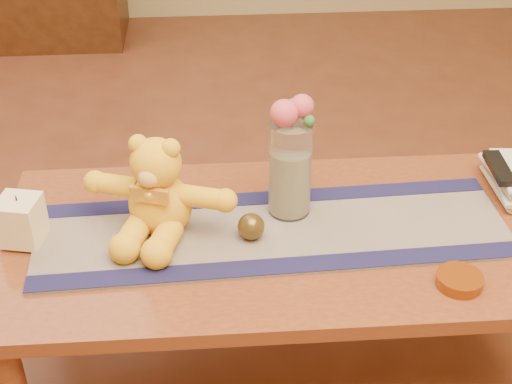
{
  "coord_description": "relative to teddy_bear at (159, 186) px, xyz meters",
  "views": [
    {
      "loc": [
        -0.16,
        -1.51,
        1.6
      ],
      "look_at": [
        -0.05,
        0.0,
        0.58
      ],
      "focal_mm": 52.18,
      "sensor_mm": 36.0,
      "label": 1
    }
  ],
  "objects": [
    {
      "name": "glass_vase",
      "position": [
        0.33,
        0.05,
        0.0
      ],
      "size": [
        0.11,
        0.11,
        0.26
      ],
      "primitive_type": "cylinder",
      "color": "silver",
      "rests_on": "persian_runner"
    },
    {
      "name": "amber_dish",
      "position": [
        0.7,
        -0.27,
        -0.12
      ],
      "size": [
        0.14,
        0.14,
        0.03
      ],
      "primitive_type": "cylinder",
      "rotation": [
        0.0,
        0.0,
        0.44
      ],
      "color": "#BF5914",
      "rests_on": "coffee_table_top"
    },
    {
      "name": "blue_flower_side",
      "position": [
        0.3,
        0.07,
        0.15
      ],
      "size": [
        0.04,
        0.04,
        0.04
      ],
      "primitive_type": "sphere",
      "color": "#535CB4",
      "rests_on": "glass_vase"
    },
    {
      "name": "rose_right",
      "position": [
        0.36,
        0.05,
        0.18
      ],
      "size": [
        0.06,
        0.06,
        0.06
      ],
      "primitive_type": "sphere",
      "color": "#CA4755",
      "rests_on": "glass_vase"
    },
    {
      "name": "book_top",
      "position": [
        0.91,
        0.1,
        -0.07
      ],
      "size": [
        0.18,
        0.24,
        0.02
      ],
      "primitive_type": "imported",
      "rotation": [
        0.0,
        0.0,
        -0.09
      ],
      "color": "beige",
      "rests_on": "book_upper"
    },
    {
      "name": "teddy_bear",
      "position": [
        0.0,
        0.0,
        0.0
      ],
      "size": [
        0.45,
        0.4,
        0.25
      ],
      "primitive_type": null,
      "rotation": [
        0.0,
        0.0,
        -0.32
      ],
      "color": "yellow",
      "rests_on": "persian_runner"
    },
    {
      "name": "leaf_sprig",
      "position": [
        0.37,
        0.03,
        0.15
      ],
      "size": [
        0.03,
        0.03,
        0.03
      ],
      "primitive_type": "sphere",
      "color": "#33662D",
      "rests_on": "glass_vase"
    },
    {
      "name": "runner_border_near",
      "position": [
        0.29,
        -0.18,
        -0.12
      ],
      "size": [
        1.2,
        0.11,
        0.0
      ],
      "primitive_type": "cube",
      "rotation": [
        0.0,
        0.0,
        0.04
      ],
      "color": "#16153F",
      "rests_on": "persian_runner"
    },
    {
      "name": "candle_wick",
      "position": [
        -0.34,
        -0.03,
        -0.0
      ],
      "size": [
        0.0,
        0.0,
        0.01
      ],
      "primitive_type": "cylinder",
      "rotation": [
        0.0,
        0.0,
        -0.21
      ],
      "color": "black",
      "rests_on": "pillar_candle"
    },
    {
      "name": "runner_border_far",
      "position": [
        0.28,
        0.11,
        -0.12
      ],
      "size": [
        1.2,
        0.11,
        0.0
      ],
      "primitive_type": "cube",
      "rotation": [
        0.0,
        0.0,
        0.04
      ],
      "color": "#16153F",
      "rests_on": "persian_runner"
    },
    {
      "name": "floor",
      "position": [
        0.29,
        -0.04,
        -0.58
      ],
      "size": [
        5.5,
        5.5,
        0.0
      ],
      "primitive_type": "plane",
      "color": "#572918",
      "rests_on": "ground"
    },
    {
      "name": "rose_left",
      "position": [
        0.31,
        0.04,
        0.17
      ],
      "size": [
        0.07,
        0.07,
        0.07
      ],
      "primitive_type": "sphere",
      "color": "#CA4755",
      "rests_on": "glass_vase"
    },
    {
      "name": "tv_remote",
      "position": [
        0.9,
        0.1,
        -0.05
      ],
      "size": [
        0.05,
        0.16,
        0.02
      ],
      "primitive_type": "cube",
      "rotation": [
        0.0,
        0.0,
        -0.04
      ],
      "color": "black",
      "rests_on": "book_top"
    },
    {
      "name": "book_upper",
      "position": [
        0.9,
        0.11,
        -0.08
      ],
      "size": [
        0.18,
        0.23,
        0.02
      ],
      "primitive_type": "imported",
      "rotation": [
        0.0,
        0.0,
        0.06
      ],
      "color": "beige",
      "rests_on": "book_lower"
    },
    {
      "name": "book_lower",
      "position": [
        0.91,
        0.1,
        -0.1
      ],
      "size": [
        0.19,
        0.24,
        0.02
      ],
      "primitive_type": "imported",
      "rotation": [
        0.0,
        0.0,
        -0.13
      ],
      "color": "beige",
      "rests_on": "book_bottom"
    },
    {
      "name": "bronze_ball",
      "position": [
        0.22,
        -0.06,
        -0.09
      ],
      "size": [
        0.08,
        0.08,
        0.07
      ],
      "primitive_type": "sphere",
      "rotation": [
        0.0,
        0.0,
        -0.18
      ],
      "color": "#533E1B",
      "rests_on": "persian_runner"
    },
    {
      "name": "table_leg_br",
      "position": [
        0.93,
        0.25,
        -0.38
      ],
      "size": [
        0.07,
        0.07,
        0.41
      ],
      "primitive_type": "cylinder",
      "color": "#5F2A16",
      "rests_on": "floor"
    },
    {
      "name": "coffee_table_top",
      "position": [
        0.29,
        -0.04,
        -0.15
      ],
      "size": [
        1.4,
        0.7,
        0.04
      ],
      "primitive_type": "cube",
      "color": "#5F2A16",
      "rests_on": "floor"
    },
    {
      "name": "persian_runner",
      "position": [
        0.28,
        -0.03,
        -0.13
      ],
      "size": [
        1.21,
        0.4,
        0.01
      ],
      "primitive_type": "cube",
      "rotation": [
        0.0,
        0.0,
        0.04
      ],
      "color": "#191946",
      "rests_on": "coffee_table_top"
    },
    {
      "name": "blue_flower_back",
      "position": [
        0.34,
        0.08,
        0.16
      ],
      "size": [
        0.04,
        0.04,
        0.04
      ],
      "primitive_type": "sphere",
      "color": "#535CB4",
      "rests_on": "glass_vase"
    },
    {
      "name": "potpourri_fill",
      "position": [
        0.33,
        0.05,
        -0.03
      ],
      "size": [
        0.09,
        0.09,
        0.18
      ],
      "primitive_type": "cylinder",
      "color": "beige",
      "rests_on": "glass_vase"
    },
    {
      "name": "pillar_candle",
      "position": [
        -0.34,
        -0.03,
        -0.07
      ],
      "size": [
        0.12,
        0.12,
        0.12
      ],
      "primitive_type": "cube",
      "rotation": [
        0.0,
        0.0,
        -0.21
      ],
      "color": "#FEE5BB",
      "rests_on": "persian_runner"
    },
    {
      "name": "book_bottom",
      "position": [
        0.9,
        0.11,
        -0.12
      ],
      "size": [
        0.17,
        0.22,
        0.02
      ],
      "primitive_type": "imported",
      "rotation": [
        0.0,
        0.0,
        0.01
      ],
      "color": "beige",
      "rests_on": "coffee_table_top"
    },
    {
      "name": "table_leg_bl",
      "position": [
        -0.35,
        0.25,
        -0.38
      ],
      "size": [
        0.07,
        0.07,
        0.41
      ],
      "primitive_type": "cylinder",
      "color": "#5F2A16",
      "rests_on": "floor"
    }
  ]
}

